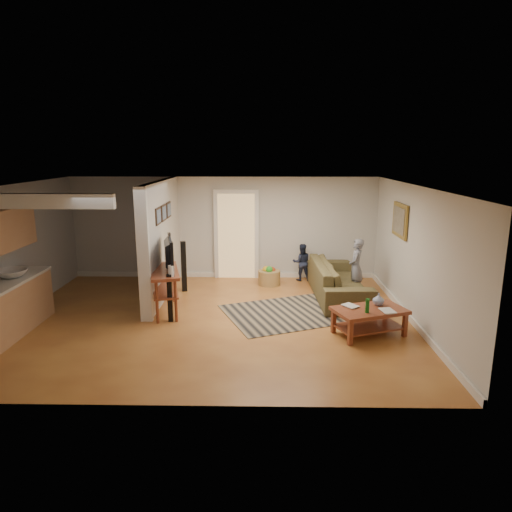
{
  "coord_description": "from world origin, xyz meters",
  "views": [
    {
      "loc": [
        0.99,
        -8.11,
        3.11
      ],
      "look_at": [
        0.83,
        0.57,
        1.1
      ],
      "focal_mm": 32.0,
      "sensor_mm": 36.0,
      "label": 1
    }
  ],
  "objects_px": {
    "sofa": "(338,297)",
    "child": "(355,294)",
    "toy_basket": "(269,277)",
    "tv_console": "(165,274)",
    "speaker_right": "(184,266)",
    "speaker_left": "(170,298)",
    "toddler": "(301,280)",
    "coffee_table": "(370,314)"
  },
  "relations": [
    {
      "from": "sofa",
      "to": "child",
      "type": "height_order",
      "value": "child"
    },
    {
      "from": "toy_basket",
      "to": "child",
      "type": "distance_m",
      "value": 2.03
    },
    {
      "from": "sofa",
      "to": "tv_console",
      "type": "height_order",
      "value": "tv_console"
    },
    {
      "from": "sofa",
      "to": "tv_console",
      "type": "distance_m",
      "value": 3.76
    },
    {
      "from": "speaker_right",
      "to": "toy_basket",
      "type": "height_order",
      "value": "speaker_right"
    },
    {
      "from": "speaker_left",
      "to": "toddler",
      "type": "relative_size",
      "value": 0.99
    },
    {
      "from": "child",
      "to": "toddler",
      "type": "xyz_separation_m",
      "value": [
        -1.1,
        1.11,
        0.0
      ]
    },
    {
      "from": "toy_basket",
      "to": "coffee_table",
      "type": "bearing_deg",
      "value": -60.24
    },
    {
      "from": "tv_console",
      "to": "child",
      "type": "bearing_deg",
      "value": 2.79
    },
    {
      "from": "toy_basket",
      "to": "toddler",
      "type": "distance_m",
      "value": 0.9
    },
    {
      "from": "sofa",
      "to": "speaker_right",
      "type": "relative_size",
      "value": 2.26
    },
    {
      "from": "sofa",
      "to": "toddler",
      "type": "bearing_deg",
      "value": 26.09
    },
    {
      "from": "toy_basket",
      "to": "child",
      "type": "height_order",
      "value": "child"
    },
    {
      "from": "toy_basket",
      "to": "sofa",
      "type": "bearing_deg",
      "value": -31.37
    },
    {
      "from": "sofa",
      "to": "speaker_left",
      "type": "bearing_deg",
      "value": 112.07
    },
    {
      "from": "tv_console",
      "to": "speaker_right",
      "type": "height_order",
      "value": "tv_console"
    },
    {
      "from": "child",
      "to": "sofa",
      "type": "bearing_deg",
      "value": -48.16
    },
    {
      "from": "sofa",
      "to": "toy_basket",
      "type": "height_order",
      "value": "toy_basket"
    },
    {
      "from": "sofa",
      "to": "coffee_table",
      "type": "distance_m",
      "value": 2.11
    },
    {
      "from": "tv_console",
      "to": "speaker_left",
      "type": "bearing_deg",
      "value": -84.12
    },
    {
      "from": "coffee_table",
      "to": "toddler",
      "type": "bearing_deg",
      "value": 105.13
    },
    {
      "from": "speaker_right",
      "to": "toddler",
      "type": "bearing_deg",
      "value": 3.45
    },
    {
      "from": "coffee_table",
      "to": "toy_basket",
      "type": "bearing_deg",
      "value": 119.76
    },
    {
      "from": "child",
      "to": "toy_basket",
      "type": "bearing_deg",
      "value": -93.9
    },
    {
      "from": "toddler",
      "to": "speaker_right",
      "type": "bearing_deg",
      "value": 15.29
    },
    {
      "from": "sofa",
      "to": "child",
      "type": "xyz_separation_m",
      "value": [
        0.4,
        0.18,
        0.0
      ]
    },
    {
      "from": "tv_console",
      "to": "child",
      "type": "relative_size",
      "value": 1.16
    },
    {
      "from": "coffee_table",
      "to": "speaker_left",
      "type": "xyz_separation_m",
      "value": [
        -3.56,
        0.56,
        0.09
      ]
    },
    {
      "from": "sofa",
      "to": "tv_console",
      "type": "xyz_separation_m",
      "value": [
        -3.53,
        -1.01,
        0.78
      ]
    },
    {
      "from": "coffee_table",
      "to": "toddler",
      "type": "height_order",
      "value": "coffee_table"
    },
    {
      "from": "tv_console",
      "to": "speaker_left",
      "type": "relative_size",
      "value": 1.6
    },
    {
      "from": "tv_console",
      "to": "speaker_right",
      "type": "xyz_separation_m",
      "value": [
        0.11,
        1.38,
        -0.21
      ]
    },
    {
      "from": "toddler",
      "to": "child",
      "type": "bearing_deg",
      "value": 131.19
    },
    {
      "from": "sofa",
      "to": "toddler",
      "type": "xyz_separation_m",
      "value": [
        -0.7,
        1.3,
        0.0
      ]
    },
    {
      "from": "sofa",
      "to": "speaker_right",
      "type": "xyz_separation_m",
      "value": [
        -3.42,
        0.37,
        0.57
      ]
    },
    {
      "from": "tv_console",
      "to": "child",
      "type": "xyz_separation_m",
      "value": [
        3.93,
        1.19,
        -0.78
      ]
    },
    {
      "from": "coffee_table",
      "to": "child",
      "type": "height_order",
      "value": "coffee_table"
    },
    {
      "from": "speaker_right",
      "to": "toy_basket",
      "type": "relative_size",
      "value": 2.18
    },
    {
      "from": "coffee_table",
      "to": "toddler",
      "type": "distance_m",
      "value": 3.51
    },
    {
      "from": "speaker_left",
      "to": "toddler",
      "type": "bearing_deg",
      "value": 42.85
    },
    {
      "from": "child",
      "to": "coffee_table",
      "type": "bearing_deg",
      "value": 12.31
    },
    {
      "from": "toddler",
      "to": "coffee_table",
      "type": "bearing_deg",
      "value": 101.7
    }
  ]
}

